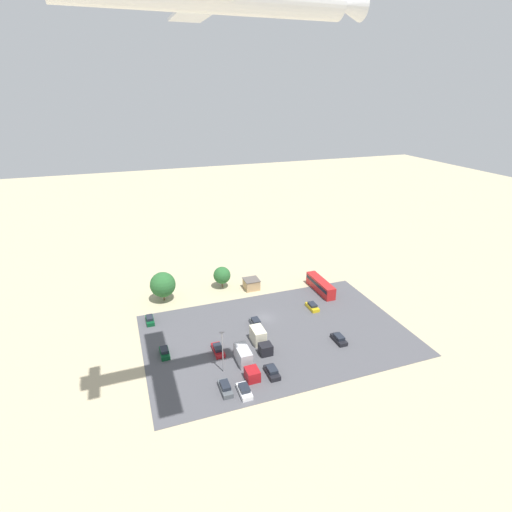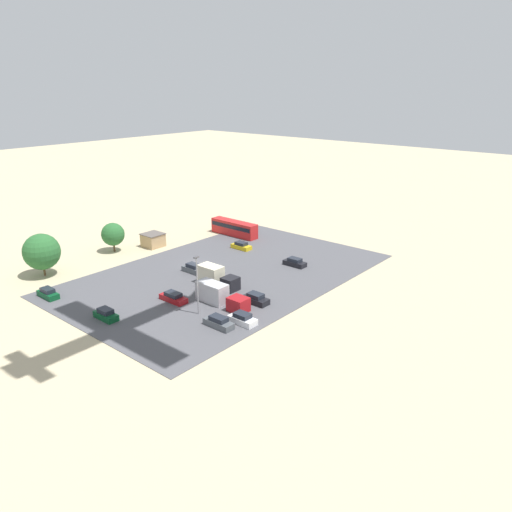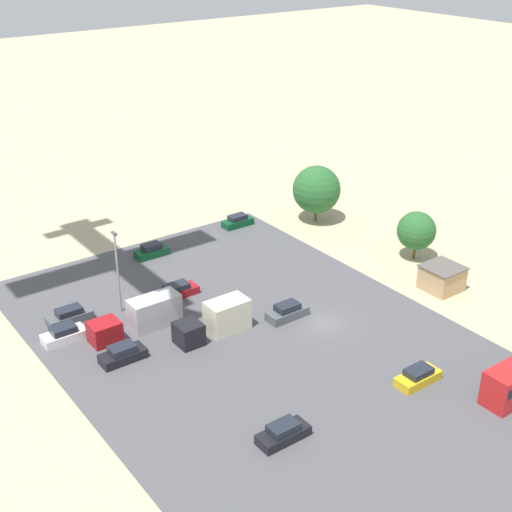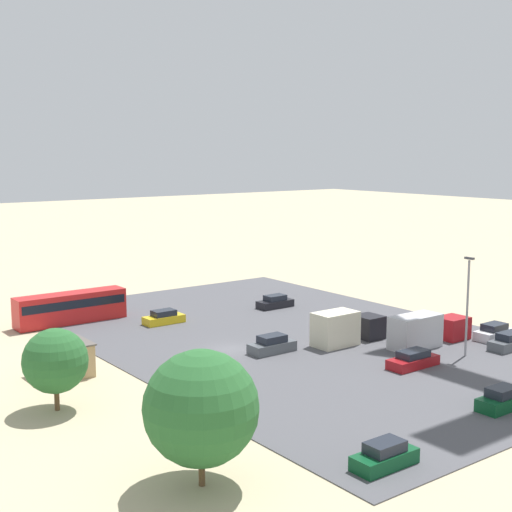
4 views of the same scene
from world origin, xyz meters
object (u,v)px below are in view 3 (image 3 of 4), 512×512
(parked_car_1, at_px, (152,251))
(parked_truck_1, at_px, (217,320))
(parked_car_4, at_px, (283,433))
(parked_truck_0, at_px, (141,317))
(shed_building, at_px, (442,278))
(parked_car_0, at_px, (287,312))
(parked_car_6, at_px, (238,221))
(parked_car_8, at_px, (64,334))
(parked_car_5, at_px, (176,291))
(parked_car_7, at_px, (70,316))
(parked_car_2, at_px, (123,354))
(parked_car_3, at_px, (418,377))

(parked_car_1, xyz_separation_m, parked_truck_1, (-19.20, 3.26, 0.79))
(parked_car_4, height_order, parked_truck_0, parked_truck_0)
(shed_building, bearing_deg, parked_car_0, 74.00)
(parked_car_0, relative_size, parked_truck_0, 0.47)
(parked_truck_1, bearing_deg, parked_car_6, -39.12)
(parked_car_8, bearing_deg, parked_car_5, -84.53)
(parked_car_5, bearing_deg, parked_car_0, -147.29)
(parked_car_5, relative_size, parked_car_7, 1.05)
(parked_car_2, relative_size, parked_car_5, 0.89)
(parked_car_8, distance_m, parked_truck_0, 7.47)
(parked_car_3, height_order, parked_car_7, parked_car_7)
(parked_car_1, relative_size, parked_car_2, 0.94)
(parked_car_5, relative_size, parked_car_6, 1.15)
(parked_truck_1, bearing_deg, parked_car_1, -9.65)
(parked_car_4, xyz_separation_m, parked_car_8, (23.73, 8.17, 0.03))
(parked_car_5, height_order, parked_car_7, parked_car_7)
(parked_car_8, bearing_deg, parked_car_7, -31.63)
(parked_car_7, relative_size, parked_truck_1, 0.59)
(parked_car_1, xyz_separation_m, parked_car_6, (1.47, -13.55, -0.02))
(parked_car_0, distance_m, parked_truck_1, 7.65)
(parked_car_0, height_order, parked_truck_1, parked_truck_1)
(shed_building, bearing_deg, parked_car_7, 64.19)
(parked_car_8, bearing_deg, parked_car_3, -137.92)
(parked_car_3, height_order, parked_truck_0, parked_truck_0)
(parked_car_6, bearing_deg, parked_car_2, 126.51)
(parked_car_4, bearing_deg, parked_car_6, 150.05)
(parked_car_0, relative_size, parked_car_7, 0.96)
(shed_building, xyz_separation_m, parked_truck_0, (11.76, 30.51, 0.09))
(parked_car_6, relative_size, parked_car_8, 0.99)
(parked_car_5, distance_m, parked_truck_0, 7.35)
(parked_truck_1, bearing_deg, parked_car_7, 45.67)
(parked_car_3, bearing_deg, shed_building, 124.56)
(parked_car_2, relative_size, parked_truck_1, 0.55)
(parked_car_6, distance_m, parked_truck_1, 26.66)
(parked_car_4, bearing_deg, parked_car_5, 168.63)
(parked_car_1, bearing_deg, parked_car_5, 165.69)
(parked_car_7, height_order, parked_truck_1, parked_truck_1)
(parked_car_3, xyz_separation_m, parked_truck_1, (17.16, 9.77, 0.86))
(parked_car_3, relative_size, parked_truck_0, 0.46)
(parked_car_2, xyz_separation_m, parked_car_5, (7.70, -10.18, -0.06))
(parked_car_0, bearing_deg, parked_car_6, -22.77)
(parked_car_6, bearing_deg, parked_truck_1, 140.88)
(parked_car_8, bearing_deg, parked_truck_0, -110.15)
(shed_building, relative_size, parked_car_7, 0.88)
(shed_building, relative_size, parked_car_8, 0.96)
(parked_car_1, distance_m, parked_car_4, 36.17)
(parked_car_6, relative_size, parked_truck_1, 0.54)
(parked_car_2, height_order, parked_car_8, parked_car_2)
(parked_car_6, xyz_separation_m, parked_truck_0, (-15.64, 22.41, 0.76))
(shed_building, xyz_separation_m, parked_car_6, (27.41, 8.10, -0.67))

